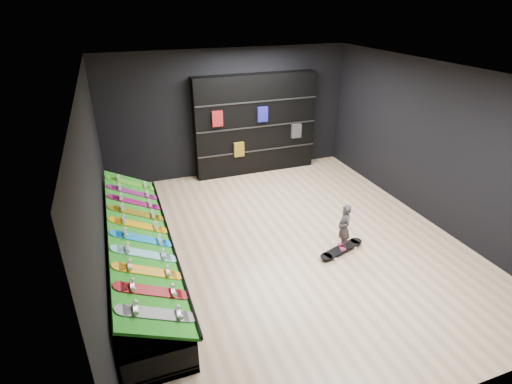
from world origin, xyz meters
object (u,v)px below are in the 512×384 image
object	(u,v)px
child	(343,236)
floor_skateboard	(341,250)
display_rack	(140,258)
back_shelving	(255,125)

from	to	relation	value
child	floor_skateboard	bearing A→B (deg)	180.00
display_rack	child	world-z (taller)	child
display_rack	floor_skateboard	size ratio (longest dim) A/B	4.59
back_shelving	display_rack	bearing A→B (deg)	-133.70
display_rack	child	xyz separation A→B (m)	(3.33, -0.65, 0.09)
floor_skateboard	child	xyz separation A→B (m)	(0.00, 0.00, 0.30)
back_shelving	child	distance (m)	4.07
display_rack	floor_skateboard	world-z (taller)	display_rack
back_shelving	child	size ratio (longest dim) A/B	5.99
display_rack	child	bearing A→B (deg)	-11.05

